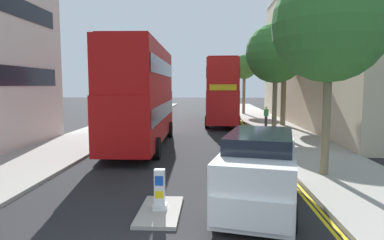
{
  "coord_description": "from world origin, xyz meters",
  "views": [
    {
      "loc": [
        1.32,
        -4.8,
        3.44
      ],
      "look_at": [
        0.5,
        11.0,
        1.8
      ],
      "focal_mm": 31.33,
      "sensor_mm": 36.0,
      "label": 1
    }
  ],
  "objects": [
    {
      "name": "street_tree_near",
      "position": [
        7.49,
        23.49,
        6.18
      ],
      "size": [
        3.78,
        3.78,
        7.99
      ],
      "color": "#6B6047",
      "rests_on": "sidewalk_right"
    },
    {
      "name": "street_tree_far",
      "position": [
        5.34,
        34.61,
        5.52
      ],
      "size": [
        2.84,
        2.84,
        6.87
      ],
      "color": "#6B6047",
      "rests_on": "sidewalk_right"
    },
    {
      "name": "townhouse_terrace_right",
      "position": [
        13.5,
        25.27,
        6.61
      ],
      "size": [
        10.08,
        28.0,
        13.22
      ],
      "color": "beige",
      "rests_on": "ground"
    },
    {
      "name": "sidewalk_right",
      "position": [
        6.5,
        16.0,
        0.07
      ],
      "size": [
        4.0,
        80.0,
        0.14
      ],
      "primitive_type": "cube",
      "color": "#9E9991",
      "rests_on": "ground"
    },
    {
      "name": "street_tree_mid",
      "position": [
        5.61,
        7.66,
        5.59
      ],
      "size": [
        4.14,
        4.14,
        7.54
      ],
      "color": "#6B6047",
      "rests_on": "sidewalk_right"
    },
    {
      "name": "double_decker_bus_away",
      "position": [
        -2.45,
        13.77,
        3.03
      ],
      "size": [
        3.02,
        10.87,
        5.64
      ],
      "color": "#B20F0F",
      "rests_on": "ground"
    },
    {
      "name": "pedestrian_far",
      "position": [
        5.88,
        22.2,
        0.99
      ],
      "size": [
        0.34,
        0.22,
        1.62
      ],
      "color": "#2D2D38",
      "rests_on": "sidewalk_right"
    },
    {
      "name": "traffic_island",
      "position": [
        0.0,
        3.88,
        0.05
      ],
      "size": [
        1.1,
        2.2,
        0.1
      ],
      "primitive_type": "cube",
      "color": "#9E9991",
      "rests_on": "ground"
    },
    {
      "name": "street_tree_distant",
      "position": [
        5.69,
        17.87,
        5.54
      ],
      "size": [
        3.95,
        3.95,
        7.4
      ],
      "color": "#6B6047",
      "rests_on": "sidewalk_right"
    },
    {
      "name": "sidewalk_left",
      "position": [
        -6.5,
        16.0,
        0.07
      ],
      "size": [
        4.0,
        80.0,
        0.14
      ],
      "primitive_type": "cube",
      "color": "#9E9991",
      "rests_on": "ground"
    },
    {
      "name": "kerb_line_inner",
      "position": [
        4.24,
        14.0,
        0.0
      ],
      "size": [
        0.1,
        56.0,
        0.01
      ],
      "primitive_type": "cube",
      "color": "yellow",
      "rests_on": "ground"
    },
    {
      "name": "keep_left_bollard",
      "position": [
        0.0,
        3.88,
        0.61
      ],
      "size": [
        0.36,
        0.28,
        1.11
      ],
      "color": "silver",
      "rests_on": "traffic_island"
    },
    {
      "name": "taxi_minivan",
      "position": [
        2.72,
        4.42,
        1.07
      ],
      "size": [
        2.91,
        5.11,
        2.12
      ],
      "color": "white",
      "rests_on": "ground"
    },
    {
      "name": "double_decker_bus_oncoming",
      "position": [
        2.5,
        25.29,
        3.03
      ],
      "size": [
        3.06,
        10.88,
        5.64
      ],
      "color": "red",
      "rests_on": "ground"
    },
    {
      "name": "kerb_line_outer",
      "position": [
        4.4,
        14.0,
        0.0
      ],
      "size": [
        0.1,
        56.0,
        0.01
      ],
      "primitive_type": "cube",
      "color": "yellow",
      "rests_on": "ground"
    }
  ]
}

